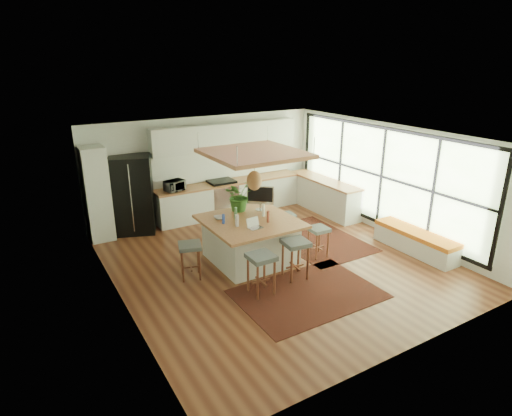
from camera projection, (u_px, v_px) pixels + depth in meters
floor at (276, 261)px, 9.23m from camera, size 7.00×7.00×0.00m
ceiling at (278, 136)px, 8.33m from camera, size 7.00×7.00×0.00m
wall_back at (206, 166)px, 11.61m from camera, size 6.50×0.00×6.50m
wall_front at (415, 271)px, 5.94m from camera, size 6.50×0.00×6.50m
wall_left at (116, 233)px, 7.21m from camera, size 0.00×7.00×7.00m
wall_right at (389, 180)px, 10.34m from camera, size 0.00×7.00×7.00m
window_wall at (388, 178)px, 10.31m from camera, size 0.10×6.20×2.60m
pantry at (97, 194)px, 10.01m from camera, size 0.55×0.60×2.25m
back_counter_base at (230, 198)px, 11.92m from camera, size 4.20×0.60×0.88m
back_counter_top at (230, 182)px, 11.77m from camera, size 4.24×0.64×0.05m
backsplash at (224, 164)px, 11.86m from camera, size 4.20×0.02×0.80m
upper_cabinets at (226, 136)px, 11.47m from camera, size 4.20×0.34×0.70m
range at (222, 198)px, 11.78m from camera, size 0.76×0.62×1.00m
right_counter_base at (324, 196)px, 12.11m from camera, size 0.60×2.50×0.88m
right_counter_top at (325, 180)px, 11.96m from camera, size 0.64×2.54×0.05m
window_bench at (415, 241)px, 9.59m from camera, size 0.52×2.00×0.50m
ceiling_panel at (254, 166)px, 8.72m from camera, size 1.86×1.86×0.80m
rug_near at (308, 294)px, 7.95m from camera, size 2.60×1.80×0.01m
rug_right at (316, 239)px, 10.31m from camera, size 1.80×2.60×0.01m
fridge at (133, 196)px, 10.50m from camera, size 1.16×1.04×1.94m
island at (250, 240)px, 9.12m from camera, size 1.85×1.85×0.93m
stool_near_left at (261, 276)px, 7.87m from camera, size 0.47×0.47×0.79m
stool_near_right at (295, 261)px, 8.43m from camera, size 0.52×0.52×0.80m
stool_right_front at (318, 241)px, 9.34m from camera, size 0.41×0.41×0.68m
stool_right_back at (286, 225)px, 10.27m from camera, size 0.40×0.40×0.63m
stool_left_side at (191, 261)px, 8.44m from camera, size 0.54×0.54×0.73m
laptop at (255, 223)px, 8.50m from camera, size 0.31×0.33×0.21m
monitor at (260, 199)px, 9.46m from camera, size 0.61×0.56×0.57m
microwave at (175, 184)px, 10.90m from camera, size 0.54×0.39×0.33m
island_plant at (239, 199)px, 9.44m from camera, size 0.85×0.89×0.55m
island_bowl at (219, 218)px, 9.02m from camera, size 0.28×0.28×0.06m
island_bottle_0 at (224, 219)px, 8.75m from camera, size 0.07×0.07×0.19m
island_bottle_1 at (237, 222)px, 8.62m from camera, size 0.07×0.07×0.19m
island_bottle_2 at (268, 218)px, 8.81m from camera, size 0.07×0.07×0.19m
island_bottle_3 at (263, 212)px, 9.14m from camera, size 0.07×0.07×0.19m
island_bottle_4 at (236, 214)px, 9.04m from camera, size 0.07×0.07×0.19m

